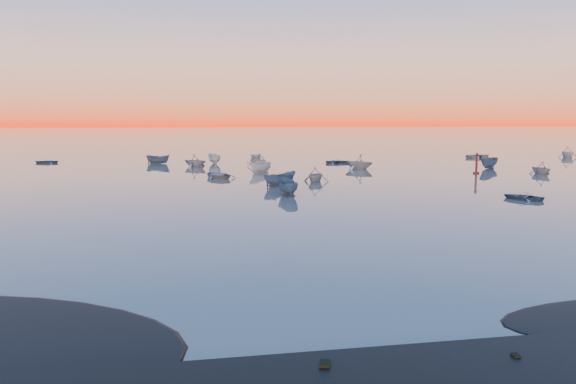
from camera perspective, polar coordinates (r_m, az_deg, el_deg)
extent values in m
plane|color=#6D645B|center=(119.19, -7.12, 4.10)|extent=(600.00, 600.00, 0.00)
imported|color=#38516A|center=(58.56, -0.82, 0.62)|extent=(3.65, 4.50, 1.45)
imported|color=gray|center=(77.84, 24.30, 1.68)|extent=(3.63, 1.94, 1.22)
cylinder|color=#470F0F|center=(75.45, 18.57, 1.82)|extent=(0.79, 0.79, 0.26)
cylinder|color=#470F0F|center=(75.36, 18.60, 2.66)|extent=(0.28, 0.28, 2.29)
cone|color=#470F0F|center=(75.26, 18.65, 3.69)|extent=(0.53, 0.53, 0.44)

